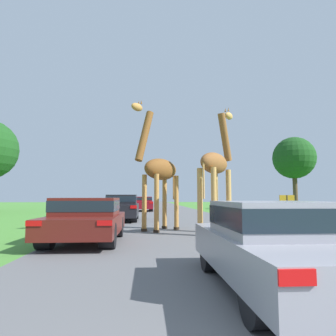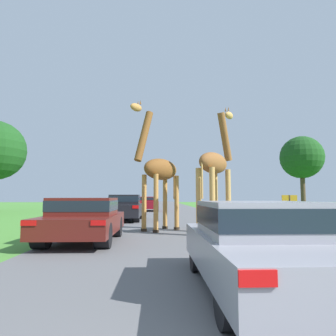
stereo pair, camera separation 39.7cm
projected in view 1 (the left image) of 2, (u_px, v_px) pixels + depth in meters
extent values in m
cube|color=#5B5B5E|center=(159.00, 210.00, 30.32)|extent=(8.18, 120.00, 0.00)
cylinder|color=#B77F3D|center=(157.00, 203.00, 11.48)|extent=(0.19, 0.19, 2.25)
cylinder|color=#2D2319|center=(156.00, 231.00, 11.38)|extent=(0.24, 0.24, 0.11)
cylinder|color=#B77F3D|center=(144.00, 203.00, 11.87)|extent=(0.19, 0.19, 2.25)
cylinder|color=#2D2319|center=(144.00, 230.00, 11.76)|extent=(0.24, 0.24, 0.11)
cylinder|color=#B77F3D|center=(176.00, 202.00, 12.50)|extent=(0.19, 0.19, 2.25)
cylinder|color=#2D2319|center=(176.00, 228.00, 12.40)|extent=(0.24, 0.24, 0.11)
cylinder|color=#B77F3D|center=(165.00, 202.00, 12.89)|extent=(0.19, 0.19, 2.25)
cylinder|color=#2D2319|center=(165.00, 227.00, 12.79)|extent=(0.24, 0.24, 0.11)
ellipsoid|color=brown|center=(161.00, 169.00, 12.32)|extent=(1.79, 1.88, 0.88)
cylinder|color=brown|center=(144.00, 136.00, 11.63)|extent=(0.83, 0.88, 2.08)
ellipsoid|color=#B77F3D|center=(137.00, 107.00, 11.39)|extent=(0.55, 0.58, 0.30)
cylinder|color=#B77F3D|center=(174.00, 185.00, 12.95)|extent=(0.07, 0.07, 1.23)
cone|color=brown|center=(141.00, 102.00, 11.51)|extent=(0.07, 0.07, 0.16)
cone|color=brown|center=(139.00, 103.00, 11.59)|extent=(0.07, 0.07, 0.16)
cylinder|color=tan|center=(216.00, 201.00, 11.64)|extent=(0.19, 0.19, 2.39)
cylinder|color=#2D2319|center=(216.00, 231.00, 11.53)|extent=(0.25, 0.25, 0.12)
cylinder|color=tan|center=(229.00, 201.00, 11.31)|extent=(0.19, 0.19, 2.39)
cylinder|color=#2D2319|center=(229.00, 232.00, 11.20)|extent=(0.25, 0.25, 0.12)
cylinder|color=tan|center=(200.00, 201.00, 10.68)|extent=(0.19, 0.19, 2.39)
cylinder|color=#2D2319|center=(200.00, 234.00, 10.57)|extent=(0.25, 0.25, 0.12)
cylinder|color=tan|center=(214.00, 202.00, 10.35)|extent=(0.19, 0.19, 2.39)
cylinder|color=#2D2319|center=(214.00, 235.00, 10.24)|extent=(0.25, 0.25, 0.12)
ellipsoid|color=brown|center=(214.00, 163.00, 11.13)|extent=(1.61, 1.73, 0.79)
cylinder|color=brown|center=(225.00, 137.00, 11.99)|extent=(0.78, 0.84, 1.93)
ellipsoid|color=tan|center=(229.00, 116.00, 12.41)|extent=(0.55, 0.58, 0.30)
cylinder|color=tan|center=(204.00, 180.00, 10.41)|extent=(0.07, 0.07, 1.31)
cone|color=brown|center=(225.00, 110.00, 12.34)|extent=(0.07, 0.07, 0.16)
cone|color=brown|center=(228.00, 109.00, 12.26)|extent=(0.07, 0.07, 0.16)
cube|color=gray|center=(275.00, 254.00, 4.38)|extent=(1.71, 3.99, 0.54)
cube|color=gray|center=(274.00, 218.00, 4.43)|extent=(1.54, 1.80, 0.49)
cube|color=#19232D|center=(274.00, 216.00, 4.43)|extent=(1.55, 1.82, 0.29)
cube|color=red|center=(297.00, 277.00, 2.36)|extent=(0.31, 0.03, 0.13)
cylinder|color=black|center=(212.00, 254.00, 5.50)|extent=(0.34, 0.60, 0.60)
cylinder|color=black|center=(284.00, 253.00, 5.60)|extent=(0.34, 0.60, 0.60)
cylinder|color=black|center=(262.00, 298.00, 3.12)|extent=(0.34, 0.60, 0.60)
cube|color=maroon|center=(143.00, 205.00, 29.00)|extent=(1.95, 3.92, 0.69)
cube|color=maroon|center=(143.00, 199.00, 29.05)|extent=(1.76, 1.76, 0.44)
cube|color=#19232D|center=(143.00, 199.00, 29.05)|extent=(1.78, 1.78, 0.27)
cube|color=red|center=(134.00, 203.00, 27.01)|extent=(0.35, 0.03, 0.17)
cube|color=red|center=(151.00, 203.00, 27.12)|extent=(0.35, 0.03, 0.17)
cylinder|color=black|center=(135.00, 208.00, 30.08)|extent=(0.39, 0.59, 0.59)
cylinder|color=black|center=(151.00, 207.00, 30.19)|extent=(0.39, 0.59, 0.59)
cylinder|color=black|center=(134.00, 208.00, 27.74)|extent=(0.39, 0.59, 0.59)
cylinder|color=black|center=(151.00, 208.00, 27.85)|extent=(0.39, 0.59, 0.59)
cube|color=black|center=(122.00, 210.00, 17.17)|extent=(1.81, 4.19, 0.68)
cube|color=black|center=(122.00, 199.00, 17.23)|extent=(1.63, 1.89, 0.53)
cube|color=#19232D|center=(122.00, 199.00, 17.23)|extent=(1.65, 1.91, 0.32)
cube|color=red|center=(104.00, 207.00, 15.05)|extent=(0.33, 0.03, 0.16)
cube|color=red|center=(133.00, 207.00, 15.16)|extent=(0.33, 0.03, 0.16)
cylinder|color=black|center=(112.00, 214.00, 18.34)|extent=(0.36, 0.63, 0.63)
cylinder|color=black|center=(135.00, 214.00, 18.44)|extent=(0.36, 0.63, 0.63)
cylinder|color=black|center=(106.00, 217.00, 15.84)|extent=(0.36, 0.63, 0.63)
cylinder|color=black|center=(134.00, 216.00, 15.95)|extent=(0.36, 0.63, 0.63)
cube|color=#561914|center=(86.00, 224.00, 8.99)|extent=(2.00, 3.99, 0.52)
cube|color=#561914|center=(87.00, 206.00, 9.04)|extent=(1.80, 1.80, 0.51)
cube|color=#19232D|center=(87.00, 206.00, 9.05)|extent=(1.82, 1.82, 0.31)
cube|color=red|center=(33.00, 224.00, 6.96)|extent=(0.36, 0.03, 0.13)
cube|color=red|center=(105.00, 223.00, 7.08)|extent=(0.36, 0.03, 0.13)
cylinder|color=black|center=(69.00, 227.00, 10.11)|extent=(0.40, 0.68, 0.68)
cylinder|color=black|center=(117.00, 227.00, 10.22)|extent=(0.40, 0.68, 0.68)
cylinder|color=black|center=(45.00, 236.00, 7.73)|extent=(0.40, 0.68, 0.68)
cylinder|color=black|center=(108.00, 236.00, 7.84)|extent=(0.40, 0.68, 0.68)
cylinder|color=#4C3828|center=(295.00, 187.00, 31.79)|extent=(0.48, 0.48, 4.87)
sphere|color=#194719|center=(294.00, 158.00, 32.09)|extent=(4.47, 4.47, 4.47)
cylinder|color=#4C3823|center=(287.00, 211.00, 13.65)|extent=(0.08, 0.08, 1.44)
cube|color=#B27F19|center=(287.00, 200.00, 13.70)|extent=(0.70, 0.04, 0.44)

